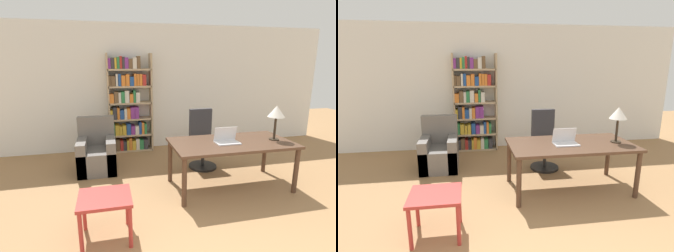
% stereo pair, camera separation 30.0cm
% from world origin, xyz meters
% --- Properties ---
extents(wall_back, '(8.00, 0.06, 2.70)m').
position_xyz_m(wall_back, '(0.00, 4.53, 1.35)').
color(wall_back, white).
rests_on(wall_back, ground_plane).
extents(desk, '(1.83, 0.92, 0.73)m').
position_xyz_m(desk, '(0.65, 2.23, 0.65)').
color(desk, '#4C3323').
rests_on(desk, ground_plane).
extents(laptop, '(0.35, 0.22, 0.23)m').
position_xyz_m(laptop, '(0.56, 2.21, 0.78)').
color(laptop, silver).
rests_on(laptop, desk).
extents(table_lamp, '(0.25, 0.25, 0.53)m').
position_xyz_m(table_lamp, '(1.34, 2.19, 1.16)').
color(table_lamp, '#2D2319').
rests_on(table_lamp, desk).
extents(office_chair, '(0.51, 0.51, 1.07)m').
position_xyz_m(office_chair, '(0.52, 3.13, 0.47)').
color(office_chair, black).
rests_on(office_chair, ground_plane).
extents(side_table_blue, '(0.56, 0.49, 0.51)m').
position_xyz_m(side_table_blue, '(-1.23, 1.39, 0.42)').
color(side_table_blue, '#B2332D').
rests_on(side_table_blue, ground_plane).
extents(armchair, '(0.65, 0.75, 0.94)m').
position_xyz_m(armchair, '(-1.37, 3.39, 0.30)').
color(armchair, '#66605B').
rests_on(armchair, ground_plane).
extents(bookshelf, '(0.93, 0.28, 2.08)m').
position_xyz_m(bookshelf, '(-0.72, 4.34, 0.98)').
color(bookshelf, tan).
rests_on(bookshelf, ground_plane).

